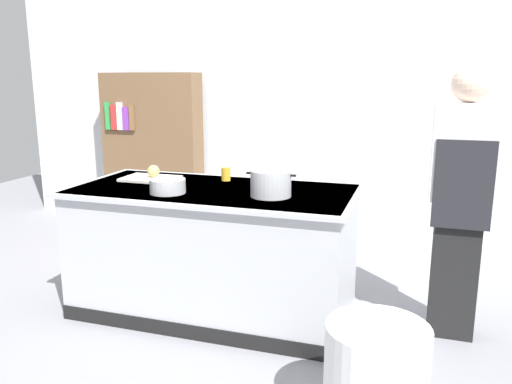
{
  "coord_description": "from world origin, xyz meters",
  "views": [
    {
      "loc": [
        1.33,
        -3.18,
        1.65
      ],
      "look_at": [
        0.25,
        0.2,
        0.85
      ],
      "focal_mm": 35.8,
      "sensor_mm": 36.0,
      "label": 1
    }
  ],
  "objects_px": {
    "mixing_bowl": "(168,186)",
    "bookshelf": "(153,151)",
    "onion": "(153,171)",
    "stock_pot": "(271,183)",
    "juice_cup": "(226,174)",
    "trash_bin": "(375,382)",
    "person_chef": "(460,198)"
  },
  "relations": [
    {
      "from": "mixing_bowl",
      "to": "bookshelf",
      "type": "relative_size",
      "value": 0.14
    },
    {
      "from": "onion",
      "to": "mixing_bowl",
      "type": "height_order",
      "value": "onion"
    },
    {
      "from": "stock_pot",
      "to": "bookshelf",
      "type": "height_order",
      "value": "bookshelf"
    },
    {
      "from": "stock_pot",
      "to": "juice_cup",
      "type": "bearing_deg",
      "value": 139.51
    },
    {
      "from": "trash_bin",
      "to": "bookshelf",
      "type": "distance_m",
      "value": 3.92
    },
    {
      "from": "onion",
      "to": "stock_pot",
      "type": "distance_m",
      "value": 1.02
    },
    {
      "from": "mixing_bowl",
      "to": "juice_cup",
      "type": "relative_size",
      "value": 2.37
    },
    {
      "from": "stock_pot",
      "to": "bookshelf",
      "type": "xyz_separation_m",
      "value": [
        -1.91,
        1.9,
        -0.13
      ]
    },
    {
      "from": "juice_cup",
      "to": "person_chef",
      "type": "xyz_separation_m",
      "value": [
        1.62,
        -0.14,
        -0.04
      ]
    },
    {
      "from": "mixing_bowl",
      "to": "onion",
      "type": "bearing_deg",
      "value": 129.83
    },
    {
      "from": "stock_pot",
      "to": "person_chef",
      "type": "relative_size",
      "value": 0.19
    },
    {
      "from": "mixing_bowl",
      "to": "bookshelf",
      "type": "bearing_deg",
      "value": 121.4
    },
    {
      "from": "onion",
      "to": "person_chef",
      "type": "xyz_separation_m",
      "value": [
        2.14,
        -0.0,
        -0.05
      ]
    },
    {
      "from": "stock_pot",
      "to": "mixing_bowl",
      "type": "xyz_separation_m",
      "value": [
        -0.68,
        -0.12,
        -0.04
      ]
    },
    {
      "from": "person_chef",
      "to": "onion",
      "type": "bearing_deg",
      "value": 83.3
    },
    {
      "from": "trash_bin",
      "to": "person_chef",
      "type": "relative_size",
      "value": 0.32
    },
    {
      "from": "bookshelf",
      "to": "trash_bin",
      "type": "bearing_deg",
      "value": -46.41
    },
    {
      "from": "juice_cup",
      "to": "person_chef",
      "type": "distance_m",
      "value": 1.62
    },
    {
      "from": "stock_pot",
      "to": "bookshelf",
      "type": "bearing_deg",
      "value": 135.09
    },
    {
      "from": "bookshelf",
      "to": "stock_pot",
      "type": "bearing_deg",
      "value": -44.91
    },
    {
      "from": "stock_pot",
      "to": "person_chef",
      "type": "xyz_separation_m",
      "value": [
        1.16,
        0.25,
        -0.07
      ]
    },
    {
      "from": "stock_pot",
      "to": "mixing_bowl",
      "type": "relative_size",
      "value": 1.39
    },
    {
      "from": "person_chef",
      "to": "bookshelf",
      "type": "distance_m",
      "value": 3.48
    },
    {
      "from": "stock_pot",
      "to": "person_chef",
      "type": "bearing_deg",
      "value": 12.26
    },
    {
      "from": "trash_bin",
      "to": "juice_cup",
      "type": "bearing_deg",
      "value": 133.33
    },
    {
      "from": "trash_bin",
      "to": "bookshelf",
      "type": "height_order",
      "value": "bookshelf"
    },
    {
      "from": "person_chef",
      "to": "mixing_bowl",
      "type": "bearing_deg",
      "value": 94.74
    },
    {
      "from": "stock_pot",
      "to": "juice_cup",
      "type": "height_order",
      "value": "stock_pot"
    },
    {
      "from": "stock_pot",
      "to": "trash_bin",
      "type": "distance_m",
      "value": 1.39
    },
    {
      "from": "mixing_bowl",
      "to": "trash_bin",
      "type": "bearing_deg",
      "value": -28.77
    },
    {
      "from": "juice_cup",
      "to": "trash_bin",
      "type": "height_order",
      "value": "juice_cup"
    },
    {
      "from": "onion",
      "to": "trash_bin",
      "type": "bearing_deg",
      "value": -33.57
    }
  ]
}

